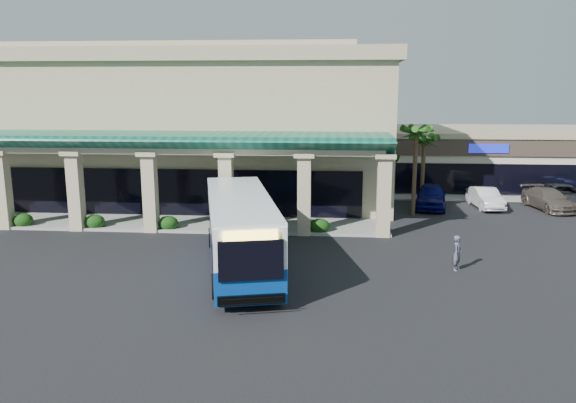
# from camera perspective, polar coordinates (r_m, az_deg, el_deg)

# --- Properties ---
(ground) EXTENTS (110.00, 110.00, 0.00)m
(ground) POSITION_cam_1_polar(r_m,az_deg,el_deg) (27.67, -2.06, -6.04)
(ground) COLOR black
(main_building) EXTENTS (30.80, 14.80, 11.35)m
(main_building) POSITION_cam_1_polar(r_m,az_deg,el_deg) (43.74, -10.20, 7.78)
(main_building) COLOR tan
(main_building) RESTS_ON ground
(arcade) EXTENTS (30.00, 6.20, 5.70)m
(arcade) POSITION_cam_1_polar(r_m,az_deg,el_deg) (35.26, -13.82, 2.18)
(arcade) COLOR #0E5643
(arcade) RESTS_ON ground
(strip_mall) EXTENTS (22.50, 12.50, 4.90)m
(strip_mall) POSITION_cam_1_polar(r_m,az_deg,el_deg) (52.71, 21.06, 4.26)
(strip_mall) COLOR beige
(strip_mall) RESTS_ON ground
(palm_0) EXTENTS (2.40, 2.40, 6.60)m
(palm_0) POSITION_cam_1_polar(r_m,az_deg,el_deg) (37.94, 12.77, 3.55)
(palm_0) COLOR #1C4512
(palm_0) RESTS_ON ground
(palm_1) EXTENTS (2.40, 2.40, 5.80)m
(palm_1) POSITION_cam_1_polar(r_m,az_deg,el_deg) (41.08, 13.55, 3.53)
(palm_1) COLOR #1C4512
(palm_1) RESTS_ON ground
(broadleaf_tree) EXTENTS (2.60, 2.60, 4.81)m
(broadleaf_tree) POSITION_cam_1_polar(r_m,az_deg,el_deg) (45.81, 10.10, 3.83)
(broadleaf_tree) COLOR #12340B
(broadleaf_tree) RESTS_ON ground
(transit_bus) EXTENTS (5.60, 12.53, 3.41)m
(transit_bus) POSITION_cam_1_polar(r_m,az_deg,el_deg) (26.42, -4.90, -3.08)
(transit_bus) COLOR #093C98
(transit_bus) RESTS_ON ground
(pedestrian) EXTENTS (0.63, 0.72, 1.66)m
(pedestrian) POSITION_cam_1_polar(r_m,az_deg,el_deg) (27.20, 16.83, -5.03)
(pedestrian) COLOR #4B4D61
(pedestrian) RESTS_ON ground
(car_silver) EXTENTS (2.92, 5.38, 1.74)m
(car_silver) POSITION_cam_1_polar(r_m,az_deg,el_deg) (40.89, 14.30, 0.57)
(car_silver) COLOR #0A0C59
(car_silver) RESTS_ON ground
(car_white) EXTENTS (1.84, 4.45, 1.43)m
(car_white) POSITION_cam_1_polar(r_m,az_deg,el_deg) (42.01, 19.42, 0.34)
(car_white) COLOR white
(car_white) RESTS_ON ground
(car_red) EXTENTS (2.86, 5.27, 1.45)m
(car_red) POSITION_cam_1_polar(r_m,az_deg,el_deg) (43.15, 24.94, 0.21)
(car_red) COLOR #63574D
(car_red) RESTS_ON ground
(car_gray) EXTENTS (2.64, 5.56, 1.53)m
(car_gray) POSITION_cam_1_polar(r_m,az_deg,el_deg) (44.81, 26.08, 0.55)
(car_gray) COLOR #272C31
(car_gray) RESTS_ON ground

